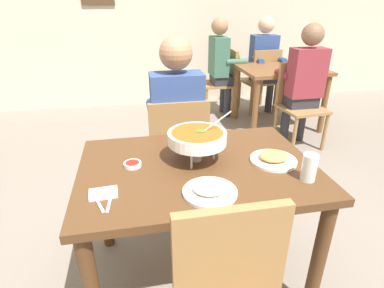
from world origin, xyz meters
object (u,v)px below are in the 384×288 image
rice_plate (209,190)px  sauce_dish (133,164)px  patron_bg_right (304,79)px  dining_table_far (280,79)px  patron_bg_left (264,60)px  patron_bg_middle (221,62)px  chair_diner_main (178,148)px  diner_main (176,117)px  chair_bg_left (262,78)px  chair_bg_right (298,100)px  appetizer_plate (274,158)px  drink_glass (309,169)px  dining_table_main (197,185)px  curry_bowl (197,138)px  chair_bg_middle (224,78)px

rice_plate → sauce_dish: size_ratio=2.67×
patron_bg_right → dining_table_far: bearing=87.5°
patron_bg_left → patron_bg_middle: same height
chair_diner_main → diner_main: size_ratio=0.69×
chair_bg_left → patron_bg_right: bearing=-90.5°
patron_bg_right → chair_bg_right: bearing=99.0°
dining_table_far → chair_diner_main: bearing=-135.5°
diner_main → chair_bg_right: (1.49, 0.92, -0.24)m
chair_diner_main → appetizer_plate: size_ratio=3.75×
appetizer_plate → sauce_dish: bearing=172.9°
diner_main → drink_glass: size_ratio=10.08×
chair_diner_main → patron_bg_middle: (0.91, 2.04, 0.24)m
diner_main → sauce_dish: diner_main is taller
patron_bg_left → diner_main: bearing=-126.9°
dining_table_main → curry_bowl: size_ratio=3.58×
curry_bowl → dining_table_far: (1.51, 2.15, -0.26)m
rice_plate → appetizer_plate: size_ratio=1.00×
curry_bowl → chair_bg_left: 3.09m
chair_bg_middle → chair_bg_right: (0.52, -1.12, 0.00)m
diner_main → sauce_dish: bearing=-115.4°
diner_main → chair_bg_left: size_ratio=1.46×
sauce_dish → chair_bg_left: 3.25m
chair_bg_right → chair_diner_main: bearing=-147.4°
curry_bowl → chair_bg_middle: (0.96, 2.72, -0.37)m
curry_bowl → patron_bg_right: size_ratio=0.25×
patron_bg_middle → chair_bg_left: bearing=-1.1°
dining_table_far → patron_bg_right: (-0.03, -0.58, 0.13)m
curry_bowl → rice_plate: bearing=-92.0°
diner_main → chair_diner_main: bearing=-90.0°
patron_bg_middle → patron_bg_right: size_ratio=1.00×
drink_glass → patron_bg_left: size_ratio=0.10×
diner_main → chair_bg_middle: size_ratio=1.46×
rice_plate → chair_bg_right: size_ratio=0.27×
appetizer_plate → patron_bg_right: 1.99m
chair_bg_right → sauce_dish: bearing=-138.5°
dining_table_main → sauce_dish: 0.35m
chair_diner_main → chair_bg_middle: same height
patron_bg_left → sauce_dish: bearing=-124.3°
chair_bg_left → chair_bg_middle: (-0.53, 0.05, 0.00)m
chair_bg_left → appetizer_plate: bearing=-111.9°
dining_table_main → chair_bg_middle: chair_bg_middle is taller
dining_table_far → patron_bg_right: 0.59m
chair_diner_main → dining_table_far: chair_diner_main is taller
rice_plate → patron_bg_right: size_ratio=0.18×
chair_bg_right → diner_main: bearing=-148.3°
chair_bg_middle → rice_plate: bearing=-107.8°
dining_table_main → rice_plate: size_ratio=4.95×
patron_bg_right → chair_diner_main: bearing=-148.5°
chair_diner_main → patron_bg_middle: size_ratio=0.69×
dining_table_far → rice_plate: bearing=-121.8°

